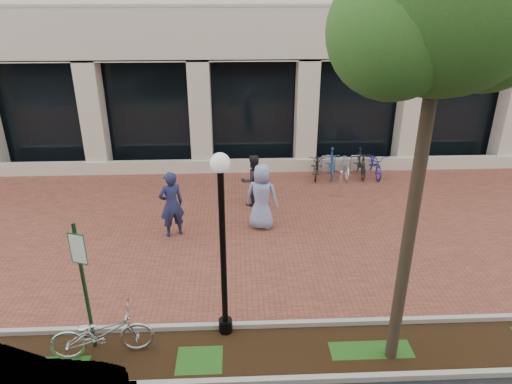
{
  "coord_description": "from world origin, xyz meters",
  "views": [
    {
      "loc": [
        -0.67,
        -12.07,
        6.43
      ],
      "look_at": [
        -0.17,
        -0.8,
        1.46
      ],
      "focal_mm": 32.0,
      "sensor_mm": 36.0,
      "label": 1
    }
  ],
  "objects_px": {
    "lamppost": "(223,238)",
    "bollard": "(341,184)",
    "pedestrian_left": "(171,204)",
    "pedestrian_mid": "(253,180)",
    "parking_sign": "(82,274)",
    "street_tree": "(447,7)",
    "bike_rack_cluster": "(346,164)",
    "pedestrian_right": "(262,197)",
    "locked_bicycle": "(102,333)"
  },
  "relations": [
    {
      "from": "lamppost",
      "to": "bollard",
      "type": "distance_m",
      "value": 7.78
    },
    {
      "from": "pedestrian_left",
      "to": "bollard",
      "type": "bearing_deg",
      "value": 179.14
    },
    {
      "from": "pedestrian_mid",
      "to": "bollard",
      "type": "bearing_deg",
      "value": 165.77
    },
    {
      "from": "parking_sign",
      "to": "pedestrian_mid",
      "type": "height_order",
      "value": "parking_sign"
    },
    {
      "from": "pedestrian_mid",
      "to": "street_tree",
      "type": "bearing_deg",
      "value": 86.14
    },
    {
      "from": "street_tree",
      "to": "bike_rack_cluster",
      "type": "relative_size",
      "value": 2.63
    },
    {
      "from": "pedestrian_right",
      "to": "street_tree",
      "type": "bearing_deg",
      "value": 132.14
    },
    {
      "from": "street_tree",
      "to": "pedestrian_right",
      "type": "xyz_separation_m",
      "value": [
        -2.23,
        5.34,
        -5.25
      ]
    },
    {
      "from": "locked_bicycle",
      "to": "bike_rack_cluster",
      "type": "xyz_separation_m",
      "value": [
        6.73,
        9.04,
        -0.02
      ]
    },
    {
      "from": "pedestrian_right",
      "to": "bike_rack_cluster",
      "type": "relative_size",
      "value": 0.66
    },
    {
      "from": "street_tree",
      "to": "parking_sign",
      "type": "bearing_deg",
      "value": 175.33
    },
    {
      "from": "lamppost",
      "to": "street_tree",
      "type": "bearing_deg",
      "value": -14.12
    },
    {
      "from": "street_tree",
      "to": "pedestrian_mid",
      "type": "bearing_deg",
      "value": 109.38
    },
    {
      "from": "street_tree",
      "to": "locked_bicycle",
      "type": "relative_size",
      "value": 4.11
    },
    {
      "from": "bike_rack_cluster",
      "to": "bollard",
      "type": "bearing_deg",
      "value": -101.94
    },
    {
      "from": "pedestrian_mid",
      "to": "pedestrian_right",
      "type": "distance_m",
      "value": 1.59
    },
    {
      "from": "parking_sign",
      "to": "pedestrian_right",
      "type": "height_order",
      "value": "parking_sign"
    },
    {
      "from": "locked_bicycle",
      "to": "pedestrian_right",
      "type": "bearing_deg",
      "value": -41.62
    },
    {
      "from": "parking_sign",
      "to": "pedestrian_left",
      "type": "distance_m",
      "value": 4.66
    },
    {
      "from": "locked_bicycle",
      "to": "bollard",
      "type": "distance_m",
      "value": 9.37
    },
    {
      "from": "parking_sign",
      "to": "pedestrian_mid",
      "type": "bearing_deg",
      "value": 82.81
    },
    {
      "from": "lamppost",
      "to": "locked_bicycle",
      "type": "distance_m",
      "value": 2.92
    },
    {
      "from": "bike_rack_cluster",
      "to": "pedestrian_left",
      "type": "bearing_deg",
      "value": -137.69
    },
    {
      "from": "pedestrian_right",
      "to": "parking_sign",
      "type": "bearing_deg",
      "value": 73.27
    },
    {
      "from": "lamppost",
      "to": "pedestrian_left",
      "type": "height_order",
      "value": "lamppost"
    },
    {
      "from": "locked_bicycle",
      "to": "pedestrian_mid",
      "type": "distance_m",
      "value": 7.34
    },
    {
      "from": "lamppost",
      "to": "pedestrian_left",
      "type": "distance_m",
      "value": 4.6
    },
    {
      "from": "lamppost",
      "to": "bike_rack_cluster",
      "type": "relative_size",
      "value": 1.3
    },
    {
      "from": "bollard",
      "to": "pedestrian_mid",
      "type": "bearing_deg",
      "value": -170.99
    },
    {
      "from": "bollard",
      "to": "bike_rack_cluster",
      "type": "xyz_separation_m",
      "value": [
        0.63,
        1.93,
        -0.01
      ]
    },
    {
      "from": "pedestrian_right",
      "to": "bike_rack_cluster",
      "type": "distance_m",
      "value": 5.27
    },
    {
      "from": "pedestrian_mid",
      "to": "bike_rack_cluster",
      "type": "relative_size",
      "value": 0.57
    },
    {
      "from": "locked_bicycle",
      "to": "pedestrian_mid",
      "type": "bearing_deg",
      "value": -33.52
    },
    {
      "from": "bollard",
      "to": "pedestrian_right",
      "type": "bearing_deg",
      "value": -143.64
    },
    {
      "from": "pedestrian_left",
      "to": "pedestrian_mid",
      "type": "distance_m",
      "value": 3.06
    },
    {
      "from": "pedestrian_right",
      "to": "bike_rack_cluster",
      "type": "bearing_deg",
      "value": -111.18
    },
    {
      "from": "street_tree",
      "to": "pedestrian_left",
      "type": "xyz_separation_m",
      "value": [
        -4.79,
        4.96,
        -5.27
      ]
    },
    {
      "from": "parking_sign",
      "to": "pedestrian_left",
      "type": "xyz_separation_m",
      "value": [
        1.01,
        4.49,
        -0.75
      ]
    },
    {
      "from": "street_tree",
      "to": "bike_rack_cluster",
      "type": "distance_m",
      "value": 11.02
    },
    {
      "from": "pedestrian_left",
      "to": "pedestrian_mid",
      "type": "height_order",
      "value": "pedestrian_left"
    },
    {
      "from": "parking_sign",
      "to": "pedestrian_right",
      "type": "relative_size",
      "value": 1.39
    },
    {
      "from": "pedestrian_left",
      "to": "locked_bicycle",
      "type": "bearing_deg",
      "value": 55.45
    },
    {
      "from": "parking_sign",
      "to": "lamppost",
      "type": "height_order",
      "value": "lamppost"
    },
    {
      "from": "locked_bicycle",
      "to": "pedestrian_right",
      "type": "xyz_separation_m",
      "value": [
        3.32,
        5.06,
        0.48
      ]
    },
    {
      "from": "parking_sign",
      "to": "bike_rack_cluster",
      "type": "height_order",
      "value": "parking_sign"
    },
    {
      "from": "pedestrian_mid",
      "to": "bike_rack_cluster",
      "type": "bearing_deg",
      "value": -169.66
    },
    {
      "from": "bollard",
      "to": "lamppost",
      "type": "bearing_deg",
      "value": -119.87
    },
    {
      "from": "locked_bicycle",
      "to": "bollard",
      "type": "bearing_deg",
      "value": -49.01
    },
    {
      "from": "street_tree",
      "to": "pedestrian_mid",
      "type": "relative_size",
      "value": 4.6
    },
    {
      "from": "pedestrian_right",
      "to": "locked_bicycle",
      "type": "bearing_deg",
      "value": 76.23
    }
  ]
}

